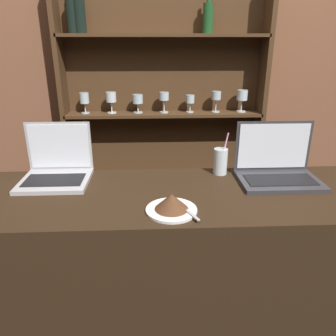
% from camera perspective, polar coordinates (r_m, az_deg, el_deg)
% --- Properties ---
extents(bar_counter, '(1.97, 0.55, 0.97)m').
position_cam_1_polar(bar_counter, '(1.62, 4.53, -20.03)').
color(bar_counter, black).
rests_on(bar_counter, ground_plane).
extents(back_wall, '(7.00, 0.06, 2.70)m').
position_cam_1_polar(back_wall, '(2.34, 1.72, 16.22)').
color(back_wall, brown).
rests_on(back_wall, ground_plane).
extents(back_shelf, '(1.35, 0.18, 1.98)m').
position_cam_1_polar(back_shelf, '(2.31, -1.02, 8.33)').
color(back_shelf, '#472D19').
rests_on(back_shelf, ground_plane).
extents(laptop_near, '(0.29, 0.25, 0.24)m').
position_cam_1_polar(laptop_near, '(1.54, -18.82, -0.09)').
color(laptop_near, '#ADADB2').
rests_on(laptop_near, bar_counter).
extents(laptop_far, '(0.35, 0.23, 0.25)m').
position_cam_1_polar(laptop_far, '(1.53, 18.42, 0.05)').
color(laptop_far, '#333338').
rests_on(laptop_far, bar_counter).
extents(cake_plate, '(0.19, 0.19, 0.07)m').
position_cam_1_polar(cake_plate, '(1.19, 0.63, -6.28)').
color(cake_plate, white).
rests_on(cake_plate, bar_counter).
extents(water_glass, '(0.06, 0.06, 0.20)m').
position_cam_1_polar(water_glass, '(1.53, 9.12, 1.17)').
color(water_glass, silver).
rests_on(water_glass, bar_counter).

